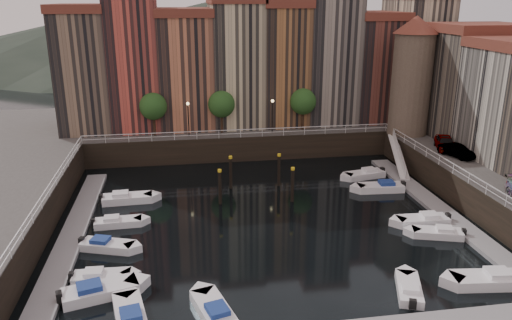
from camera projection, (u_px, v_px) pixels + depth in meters
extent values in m
plane|color=black|center=(264.00, 217.00, 44.65)|extent=(200.00, 200.00, 0.00)
cube|color=black|center=(232.00, 129.00, 68.59)|extent=(80.00, 20.00, 3.00)
cube|color=gray|center=(73.00, 233.00, 41.24)|extent=(2.00, 28.00, 0.35)
cube|color=gray|center=(438.00, 208.00, 46.08)|extent=(2.00, 28.00, 0.35)
cone|color=#2D382D|center=(93.00, 41.00, 141.23)|extent=(80.00, 80.00, 14.00)
cone|color=#2D382D|center=(216.00, 32.00, 145.85)|extent=(100.00, 100.00, 18.00)
cone|color=#2D382D|center=(331.00, 41.00, 152.02)|extent=(70.00, 70.00, 12.00)
cube|color=#7C644F|center=(86.00, 72.00, 60.91)|extent=(6.00, 10.00, 14.00)
cube|color=brown|center=(80.00, 8.00, 58.58)|extent=(6.30, 10.30, 1.00)
cube|color=#C34B3D|center=(135.00, 63.00, 61.48)|extent=(5.80, 10.00, 16.00)
cube|color=#BF724E|center=(186.00, 72.00, 62.79)|extent=(6.50, 10.00, 13.50)
cube|color=brown|center=(183.00, 12.00, 60.53)|extent=(6.80, 10.30, 1.00)
cube|color=beige|center=(236.00, 65.00, 63.51)|extent=(6.20, 10.00, 15.00)
cube|color=#9C6639|center=(281.00, 66.00, 64.47)|extent=(5.60, 10.00, 14.50)
cube|color=brown|center=(282.00, 3.00, 62.06)|extent=(5.90, 10.30, 1.00)
cube|color=gray|center=(326.00, 57.00, 65.05)|extent=(6.40, 10.00, 16.50)
cube|color=brown|center=(370.00, 70.00, 66.52)|extent=(6.00, 10.00, 13.00)
cube|color=brown|center=(374.00, 15.00, 64.35)|extent=(6.30, 10.30, 1.00)
cube|color=beige|center=(413.00, 60.00, 67.03)|extent=(5.90, 10.00, 15.50)
cube|color=#685D4F|center=(474.00, 86.00, 57.08)|extent=(9.00, 8.00, 12.00)
cube|color=brown|center=(482.00, 28.00, 55.06)|extent=(9.30, 8.30, 1.00)
cylinder|color=#6B5B4C|center=(411.00, 84.00, 58.46)|extent=(4.60, 4.60, 12.00)
cone|color=brown|center=(417.00, 24.00, 56.34)|extent=(5.20, 5.20, 2.00)
cylinder|color=black|center=(154.00, 126.00, 58.93)|extent=(0.30, 0.30, 2.40)
sphere|color=#1E4719|center=(153.00, 106.00, 58.19)|extent=(3.20, 3.20, 3.20)
cylinder|color=black|center=(222.00, 124.00, 60.13)|extent=(0.30, 0.30, 2.40)
sphere|color=#1E4719|center=(221.00, 104.00, 59.38)|extent=(3.20, 3.20, 3.20)
cylinder|color=black|center=(302.00, 121.00, 61.63)|extent=(0.30, 0.30, 2.40)
sphere|color=#1E4719|center=(303.00, 102.00, 60.88)|extent=(3.20, 3.20, 3.20)
cylinder|color=black|center=(188.00, 120.00, 58.35)|extent=(0.12, 0.12, 4.00)
sphere|color=#FFD88C|center=(188.00, 104.00, 57.72)|extent=(0.36, 0.36, 0.36)
cylinder|color=black|center=(272.00, 117.00, 59.84)|extent=(0.12, 0.12, 4.00)
sphere|color=#FFD88C|center=(272.00, 101.00, 59.22)|extent=(0.36, 0.36, 0.36)
cube|color=white|center=(241.00, 130.00, 58.44)|extent=(36.00, 0.08, 0.08)
cube|color=white|center=(241.00, 133.00, 58.58)|extent=(36.00, 0.06, 0.06)
cube|color=white|center=(461.00, 169.00, 45.18)|extent=(0.08, 34.00, 0.08)
cube|color=white|center=(461.00, 173.00, 45.32)|extent=(0.06, 34.00, 0.06)
cube|color=white|center=(45.00, 192.00, 39.79)|extent=(0.08, 34.00, 0.08)
cube|color=white|center=(45.00, 197.00, 39.93)|extent=(0.06, 34.00, 0.06)
cube|color=white|center=(398.00, 156.00, 56.05)|extent=(2.78, 8.26, 2.81)
cube|color=white|center=(399.00, 152.00, 55.90)|extent=(1.93, 8.32, 3.65)
cylinder|color=black|center=(220.00, 189.00, 47.01)|extent=(0.32, 0.32, 3.60)
cylinder|color=yellow|center=(220.00, 171.00, 46.44)|extent=(0.36, 0.36, 0.25)
cylinder|color=black|center=(231.00, 175.00, 50.89)|extent=(0.32, 0.32, 3.60)
cylinder|color=yellow|center=(230.00, 157.00, 50.32)|extent=(0.36, 0.36, 0.25)
cylinder|color=black|center=(292.00, 187.00, 47.55)|extent=(0.32, 0.32, 3.60)
cylinder|color=yellow|center=(293.00, 169.00, 46.97)|extent=(0.36, 0.36, 0.25)
cylinder|color=black|center=(279.00, 172.00, 51.63)|extent=(0.32, 0.32, 3.60)
cylinder|color=yellow|center=(279.00, 155.00, 51.05)|extent=(0.36, 0.36, 0.25)
cube|color=white|center=(100.00, 292.00, 32.71)|extent=(5.13, 3.10, 0.82)
cube|color=navy|center=(89.00, 288.00, 32.30)|extent=(1.83, 1.68, 0.55)
cube|color=black|center=(59.00, 297.00, 31.63)|extent=(0.52, 0.63, 0.76)
cube|color=white|center=(102.00, 278.00, 34.50)|extent=(3.95, 1.68, 0.66)
cube|color=white|center=(94.00, 273.00, 34.32)|extent=(1.29, 1.12, 0.44)
cube|color=black|center=(71.00, 276.00, 34.22)|extent=(0.33, 0.46, 0.62)
cube|color=white|center=(108.00, 246.00, 38.82)|extent=(4.44, 2.87, 0.71)
cube|color=navy|center=(100.00, 241.00, 38.78)|extent=(1.62, 1.50, 0.47)
cube|color=black|center=(82.00, 241.00, 39.10)|extent=(0.47, 0.55, 0.66)
cube|color=white|center=(118.00, 223.00, 42.88)|extent=(3.99, 1.66, 0.67)
cube|color=white|center=(111.00, 219.00, 42.66)|extent=(1.29, 1.12, 0.45)
cube|color=black|center=(93.00, 222.00, 42.44)|extent=(0.33, 0.46, 0.63)
cube|color=white|center=(128.00, 199.00, 47.82)|extent=(4.71, 1.97, 0.79)
cube|color=white|center=(120.00, 195.00, 47.56)|extent=(1.52, 1.32, 0.53)
cube|color=black|center=(101.00, 198.00, 47.29)|extent=(0.39, 0.54, 0.74)
cube|color=white|center=(487.00, 281.00, 33.99)|extent=(5.07, 2.43, 0.83)
cube|color=white|center=(498.00, 274.00, 33.86)|extent=(1.70, 1.50, 0.56)
cube|color=white|center=(437.00, 234.00, 40.92)|extent=(4.24, 2.63, 0.68)
cube|color=white|center=(445.00, 229.00, 40.72)|extent=(1.52, 1.40, 0.45)
cube|color=black|center=(464.00, 233.00, 40.57)|extent=(0.43, 0.52, 0.63)
cube|color=white|center=(422.00, 221.00, 43.13)|extent=(4.45, 1.85, 0.75)
cube|color=white|center=(429.00, 216.00, 43.06)|extent=(1.44, 1.25, 0.50)
cube|color=black|center=(448.00, 217.00, 43.32)|extent=(0.37, 0.51, 0.70)
cube|color=white|center=(380.00, 188.00, 50.57)|extent=(4.68, 2.07, 0.78)
cube|color=navy|center=(386.00, 183.00, 50.47)|extent=(1.53, 1.34, 0.52)
cube|color=black|center=(403.00, 185.00, 50.69)|extent=(0.40, 0.54, 0.73)
cube|color=white|center=(364.00, 175.00, 54.31)|extent=(4.59, 2.50, 0.74)
cube|color=white|center=(369.00, 170.00, 54.37)|extent=(1.59, 1.43, 0.49)
cube|color=black|center=(382.00, 170.00, 54.99)|extent=(0.44, 0.55, 0.69)
cube|color=white|center=(130.00, 316.00, 30.30)|extent=(2.59, 4.73, 0.76)
cube|color=navy|center=(131.00, 315.00, 29.62)|extent=(1.48, 1.64, 0.51)
cube|color=white|center=(214.00, 312.00, 30.70)|extent=(2.88, 4.80, 0.77)
cube|color=navy|center=(217.00, 311.00, 30.03)|extent=(1.57, 1.71, 0.51)
cube|color=white|center=(409.00, 289.00, 33.13)|extent=(2.72, 4.19, 0.67)
cube|color=white|center=(410.00, 288.00, 32.50)|extent=(1.42, 1.53, 0.44)
cube|color=black|center=(413.00, 304.00, 31.15)|extent=(0.52, 0.44, 0.62)
imported|color=gray|center=(445.00, 143.00, 53.61)|extent=(3.19, 4.82, 1.52)
imported|color=gray|center=(457.00, 152.00, 51.08)|extent=(2.60, 4.20, 1.31)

